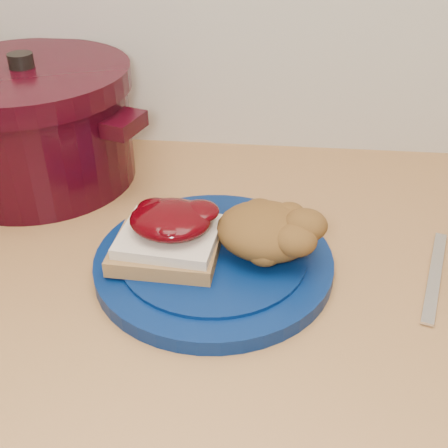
# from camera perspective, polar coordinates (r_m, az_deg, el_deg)

# --- Properties ---
(plate) EXTENTS (0.31, 0.31, 0.02)m
(plate) POSITION_cam_1_polar(r_m,az_deg,el_deg) (0.65, -1.05, -3.89)
(plate) COLOR #051B4D
(plate) RESTS_ON wood_countertop
(sandwich) EXTENTS (0.12, 0.11, 0.06)m
(sandwich) POSITION_cam_1_polar(r_m,az_deg,el_deg) (0.63, -5.65, -1.07)
(sandwich) COLOR olive
(sandwich) RESTS_ON plate
(stuffing_mound) EXTENTS (0.13, 0.11, 0.06)m
(stuffing_mound) POSITION_cam_1_polar(r_m,az_deg,el_deg) (0.63, 4.25, -0.70)
(stuffing_mound) COLOR brown
(stuffing_mound) RESTS_ON plate
(butter_knife) EXTENTS (0.06, 0.17, 0.00)m
(butter_knife) POSITION_cam_1_polar(r_m,az_deg,el_deg) (0.69, 20.63, -4.85)
(butter_knife) COLOR silver
(butter_knife) RESTS_ON wood_countertop
(dutch_oven) EXTENTS (0.36, 0.36, 0.18)m
(dutch_oven) POSITION_cam_1_polar(r_m,az_deg,el_deg) (0.85, -18.78, 9.61)
(dutch_oven) COLOR black
(dutch_oven) RESTS_ON wood_countertop
(pepper_grinder) EXTENTS (0.08, 0.08, 0.14)m
(pepper_grinder) POSITION_cam_1_polar(r_m,az_deg,el_deg) (0.86, -18.31, 9.08)
(pepper_grinder) COLOR black
(pepper_grinder) RESTS_ON wood_countertop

